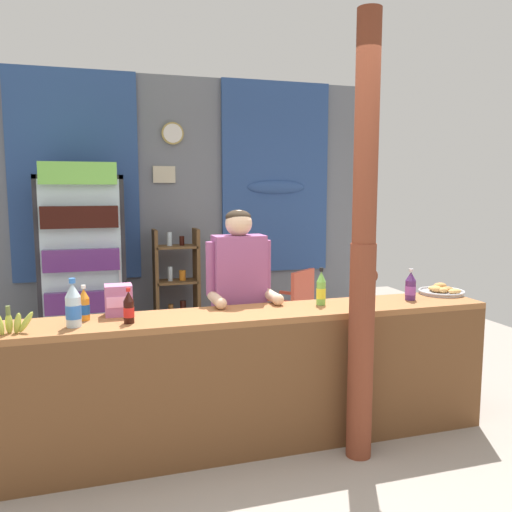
{
  "coord_description": "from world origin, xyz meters",
  "views": [
    {
      "loc": [
        -0.91,
        -2.82,
        1.69
      ],
      "look_at": [
        0.17,
        0.68,
        1.22
      ],
      "focal_mm": 37.22,
      "sensor_mm": 36.0,
      "label": 1
    }
  ],
  "objects_px": {
    "timber_post": "(363,253)",
    "soda_bottle_lime_soda": "(321,289)",
    "soda_bottle_cola": "(129,308)",
    "drink_fridge": "(82,254)",
    "snack_box_wafer": "(119,300)",
    "bottle_shelf_rack": "(177,285)",
    "pastry_tray": "(442,291)",
    "soda_bottle_water": "(73,306)",
    "stall_counter": "(260,369)",
    "shopkeeper": "(239,291)",
    "banana_bunch": "(8,323)",
    "plastic_lawn_chair": "(292,304)",
    "soda_bottle_orange_soda": "(84,305)",
    "soda_bottle_grape_soda": "(411,287)"
  },
  "relations": [
    {
      "from": "soda_bottle_cola",
      "to": "banana_bunch",
      "type": "distance_m",
      "value": 0.65
    },
    {
      "from": "soda_bottle_lime_soda",
      "to": "soda_bottle_orange_soda",
      "type": "bearing_deg",
      "value": 178.9
    },
    {
      "from": "soda_bottle_water",
      "to": "soda_bottle_cola",
      "type": "height_order",
      "value": "soda_bottle_water"
    },
    {
      "from": "drink_fridge",
      "to": "stall_counter",
      "type": "bearing_deg",
      "value": -63.99
    },
    {
      "from": "drink_fridge",
      "to": "snack_box_wafer",
      "type": "relative_size",
      "value": 9.98
    },
    {
      "from": "timber_post",
      "to": "soda_bottle_lime_soda",
      "type": "distance_m",
      "value": 0.51
    },
    {
      "from": "soda_bottle_lime_soda",
      "to": "pastry_tray",
      "type": "bearing_deg",
      "value": 4.33
    },
    {
      "from": "soda_bottle_lime_soda",
      "to": "pastry_tray",
      "type": "height_order",
      "value": "soda_bottle_lime_soda"
    },
    {
      "from": "bottle_shelf_rack",
      "to": "soda_bottle_lime_soda",
      "type": "distance_m",
      "value": 2.47
    },
    {
      "from": "bottle_shelf_rack",
      "to": "pastry_tray",
      "type": "bearing_deg",
      "value": -54.06
    },
    {
      "from": "soda_bottle_cola",
      "to": "pastry_tray",
      "type": "xyz_separation_m",
      "value": [
        2.31,
        0.2,
        -0.07
      ]
    },
    {
      "from": "timber_post",
      "to": "pastry_tray",
      "type": "xyz_separation_m",
      "value": [
        0.93,
        0.48,
        -0.38
      ]
    },
    {
      "from": "soda_bottle_lime_soda",
      "to": "bottle_shelf_rack",
      "type": "bearing_deg",
      "value": 104.98
    },
    {
      "from": "stall_counter",
      "to": "soda_bottle_cola",
      "type": "xyz_separation_m",
      "value": [
        -0.8,
        0.04,
        0.44
      ]
    },
    {
      "from": "soda_bottle_grape_soda",
      "to": "soda_bottle_orange_soda",
      "type": "bearing_deg",
      "value": 178.23
    },
    {
      "from": "stall_counter",
      "to": "soda_bottle_cola",
      "type": "distance_m",
      "value": 0.92
    },
    {
      "from": "bottle_shelf_rack",
      "to": "soda_bottle_cola",
      "type": "bearing_deg",
      "value": -104.74
    },
    {
      "from": "timber_post",
      "to": "stall_counter",
      "type": "bearing_deg",
      "value": 157.0
    },
    {
      "from": "soda_bottle_cola",
      "to": "soda_bottle_orange_soda",
      "type": "bearing_deg",
      "value": 149.14
    },
    {
      "from": "stall_counter",
      "to": "plastic_lawn_chair",
      "type": "height_order",
      "value": "stall_counter"
    },
    {
      "from": "soda_bottle_water",
      "to": "soda_bottle_lime_soda",
      "type": "distance_m",
      "value": 1.6
    },
    {
      "from": "stall_counter",
      "to": "pastry_tray",
      "type": "xyz_separation_m",
      "value": [
        1.51,
        0.23,
        0.38
      ]
    },
    {
      "from": "shopkeeper",
      "to": "snack_box_wafer",
      "type": "distance_m",
      "value": 0.88
    },
    {
      "from": "shopkeeper",
      "to": "soda_bottle_lime_soda",
      "type": "distance_m",
      "value": 0.59
    },
    {
      "from": "shopkeeper",
      "to": "pastry_tray",
      "type": "height_order",
      "value": "shopkeeper"
    },
    {
      "from": "snack_box_wafer",
      "to": "pastry_tray",
      "type": "relative_size",
      "value": 0.57
    },
    {
      "from": "soda_bottle_lime_soda",
      "to": "soda_bottle_cola",
      "type": "bearing_deg",
      "value": -174.62
    },
    {
      "from": "soda_bottle_orange_soda",
      "to": "banana_bunch",
      "type": "bearing_deg",
      "value": -153.63
    },
    {
      "from": "soda_bottle_water",
      "to": "banana_bunch",
      "type": "xyz_separation_m",
      "value": [
        -0.34,
        -0.05,
        -0.06
      ]
    },
    {
      "from": "pastry_tray",
      "to": "bottle_shelf_rack",
      "type": "bearing_deg",
      "value": 125.94
    },
    {
      "from": "drink_fridge",
      "to": "snack_box_wafer",
      "type": "xyz_separation_m",
      "value": [
        0.25,
        -1.99,
        -0.06
      ]
    },
    {
      "from": "soda_bottle_grape_soda",
      "to": "plastic_lawn_chair",
      "type": "bearing_deg",
      "value": 96.14
    },
    {
      "from": "shopkeeper",
      "to": "banana_bunch",
      "type": "xyz_separation_m",
      "value": [
        -1.45,
        -0.5,
        -0.0
      ]
    },
    {
      "from": "snack_box_wafer",
      "to": "plastic_lawn_chair",
      "type": "bearing_deg",
      "value": 42.93
    },
    {
      "from": "shopkeeper",
      "to": "snack_box_wafer",
      "type": "xyz_separation_m",
      "value": [
        -0.85,
        -0.23,
        0.03
      ]
    },
    {
      "from": "soda_bottle_orange_soda",
      "to": "pastry_tray",
      "type": "height_order",
      "value": "soda_bottle_orange_soda"
    },
    {
      "from": "timber_post",
      "to": "drink_fridge",
      "type": "height_order",
      "value": "timber_post"
    },
    {
      "from": "soda_bottle_orange_soda",
      "to": "soda_bottle_lime_soda",
      "type": "xyz_separation_m",
      "value": [
        1.54,
        -0.03,
        0.02
      ]
    },
    {
      "from": "drink_fridge",
      "to": "soda_bottle_lime_soda",
      "type": "xyz_separation_m",
      "value": [
        1.58,
        -2.09,
        -0.05
      ]
    },
    {
      "from": "plastic_lawn_chair",
      "to": "soda_bottle_lime_soda",
      "type": "xyz_separation_m",
      "value": [
        -0.48,
        -1.79,
        0.52
      ]
    },
    {
      "from": "soda_bottle_lime_soda",
      "to": "plastic_lawn_chair",
      "type": "bearing_deg",
      "value": 74.99
    },
    {
      "from": "shopkeeper",
      "to": "snack_box_wafer",
      "type": "relative_size",
      "value": 7.99
    },
    {
      "from": "bottle_shelf_rack",
      "to": "soda_bottle_orange_soda",
      "type": "relative_size",
      "value": 5.85
    },
    {
      "from": "bottle_shelf_rack",
      "to": "soda_bottle_orange_soda",
      "type": "distance_m",
      "value": 2.53
    },
    {
      "from": "timber_post",
      "to": "soda_bottle_water",
      "type": "xyz_separation_m",
      "value": [
        -1.69,
        0.29,
        -0.28
      ]
    },
    {
      "from": "soda_bottle_lime_soda",
      "to": "pastry_tray",
      "type": "distance_m",
      "value": 1.03
    },
    {
      "from": "shopkeeper",
      "to": "soda_bottle_cola",
      "type": "height_order",
      "value": "shopkeeper"
    },
    {
      "from": "timber_post",
      "to": "soda_bottle_orange_soda",
      "type": "distance_m",
      "value": 1.72
    },
    {
      "from": "plastic_lawn_chair",
      "to": "soda_bottle_cola",
      "type": "relative_size",
      "value": 4.07
    },
    {
      "from": "timber_post",
      "to": "soda_bottle_lime_soda",
      "type": "height_order",
      "value": "timber_post"
    }
  ]
}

